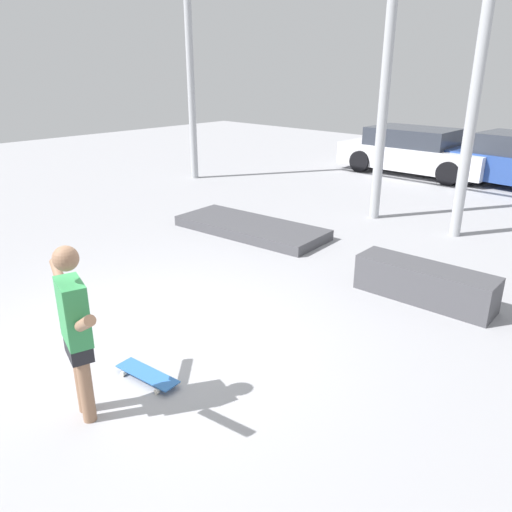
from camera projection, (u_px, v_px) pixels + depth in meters
ground_plane at (150, 345)px, 5.76m from camera, size 36.00×36.00×0.00m
skateboarder at (76, 326)px, 4.29m from camera, size 1.40×0.47×1.66m
skateboard at (147, 374)px, 5.11m from camera, size 0.77×0.31×0.08m
grind_box at (424, 283)px, 6.80m from camera, size 1.89×0.62×0.50m
manual_pad at (251, 228)px, 9.65m from camera, size 3.09×1.46×0.19m
canopy_support_left at (272, 59)px, 11.40m from camera, size 6.10×0.20×5.04m
parked_car_white at (415, 152)px, 14.81m from camera, size 4.44×2.02×1.33m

